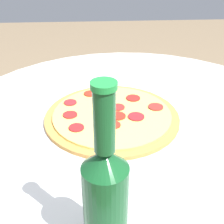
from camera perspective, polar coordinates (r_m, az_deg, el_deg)
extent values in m
cylinder|color=silver|center=(1.09, 3.07, -19.11)|extent=(0.11, 0.11, 0.72)
cylinder|color=silver|center=(0.84, 3.77, -2.40)|extent=(1.05, 1.05, 0.02)
cylinder|color=#B77F3D|center=(0.84, 0.00, -0.88)|extent=(0.36, 0.36, 0.01)
cylinder|color=#EACC60|center=(0.83, 0.00, -0.41)|extent=(0.32, 0.32, 0.01)
cylinder|color=maroon|center=(0.87, 7.99, 0.94)|extent=(0.04, 0.04, 0.00)
cylinder|color=maroon|center=(0.78, 0.33, -2.36)|extent=(0.04, 0.04, 0.00)
cylinder|color=maroon|center=(0.73, -1.59, -4.87)|extent=(0.04, 0.04, 0.00)
cylinder|color=maroon|center=(0.83, -7.67, -0.50)|extent=(0.04, 0.04, 0.00)
cylinder|color=maroon|center=(0.92, -0.58, 3.16)|extent=(0.04, 0.04, 0.00)
cylinder|color=maroon|center=(0.86, 1.09, 0.89)|extent=(0.04, 0.04, 0.00)
cylinder|color=maroon|center=(0.82, 1.07, -0.69)|extent=(0.04, 0.04, 0.00)
cylinder|color=maroon|center=(0.78, -6.53, -2.85)|extent=(0.04, 0.04, 0.00)
cylinder|color=maroon|center=(0.89, -7.64, 1.74)|extent=(0.04, 0.04, 0.00)
cylinder|color=maroon|center=(0.93, -4.02, 3.38)|extent=(0.04, 0.04, 0.00)
cylinder|color=maroon|center=(0.91, 3.87, 2.56)|extent=(0.04, 0.04, 0.00)
cylinder|color=maroon|center=(0.82, 4.44, -0.84)|extent=(0.04, 0.04, 0.00)
cylinder|color=#144C23|center=(0.48, -1.16, -17.66)|extent=(0.07, 0.07, 0.17)
cone|color=#144C23|center=(0.42, -1.31, -8.64)|extent=(0.07, 0.07, 0.03)
cylinder|color=#144C23|center=(0.38, -1.41, -1.69)|extent=(0.03, 0.03, 0.09)
cylinder|color=#1E8438|center=(0.36, -1.51, 4.90)|extent=(0.03, 0.03, 0.01)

